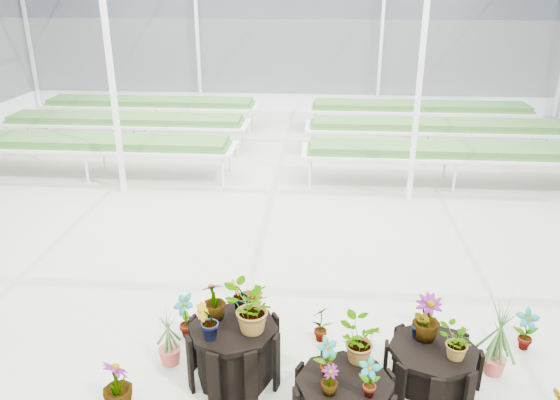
{
  "coord_description": "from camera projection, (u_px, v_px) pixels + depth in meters",
  "views": [
    {
      "loc": [
        1.19,
        -6.59,
        4.2
      ],
      "look_at": [
        0.62,
        0.56,
        1.3
      ],
      "focal_mm": 35.0,
      "sensor_mm": 36.0,
      "label": 1
    }
  ],
  "objects": [
    {
      "name": "steel_frame",
      "position": [
        228.0,
        146.0,
        6.91
      ],
      "size": [
        18.0,
        24.0,
        4.5
      ],
      "primitive_type": null,
      "color": "silver",
      "rests_on": "ground"
    },
    {
      "name": "ground_plane",
      "position": [
        234.0,
        298.0,
        7.75
      ],
      "size": [
        24.0,
        24.0,
        0.0
      ],
      "primitive_type": "plane",
      "color": "gray",
      "rests_on": "ground"
    },
    {
      "name": "greenhouse_shell",
      "position": [
        228.0,
        146.0,
        6.91
      ],
      "size": [
        18.0,
        24.0,
        4.5
      ],
      "primitive_type": null,
      "color": "white",
      "rests_on": "ground"
    },
    {
      "name": "plinth_tall",
      "position": [
        234.0,
        352.0,
        6.08
      ],
      "size": [
        1.25,
        1.25,
        0.69
      ],
      "primitive_type": "cylinder",
      "rotation": [
        0.0,
        0.0,
        -0.28
      ],
      "color": "black",
      "rests_on": "ground"
    },
    {
      "name": "nursery_plants",
      "position": [
        319.0,
        351.0,
        5.81
      ],
      "size": [
        4.96,
        3.28,
        1.27
      ],
      "color": "#355C28",
      "rests_on": "ground"
    },
    {
      "name": "plinth_low",
      "position": [
        432.0,
        365.0,
        6.06
      ],
      "size": [
        1.1,
        1.1,
        0.46
      ],
      "primitive_type": "cylinder",
      "rotation": [
        0.0,
        0.0,
        -0.09
      ],
      "color": "black",
      "rests_on": "ground"
    },
    {
      "name": "nursery_benches",
      "position": [
        277.0,
        136.0,
        14.25
      ],
      "size": [
        16.0,
        7.0,
        0.84
      ],
      "primitive_type": null,
      "color": "silver",
      "rests_on": "ground"
    }
  ]
}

